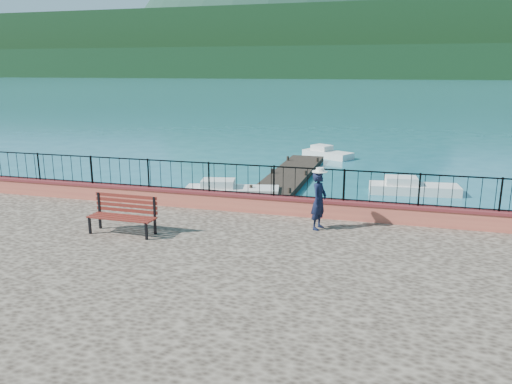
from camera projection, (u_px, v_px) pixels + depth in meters
The scene contains 12 objects.
ground at pixel (250, 298), 12.81m from camera, with size 2000.00×2000.00×0.00m, color #19596B.
parapet at pixel (283, 205), 15.91m from camera, with size 28.00×0.46×0.58m, color #CC6249.
railing at pixel (283, 182), 15.73m from camera, with size 27.00×0.05×0.95m, color black.
dock at pixel (280, 185), 24.51m from camera, with size 2.00×16.00×0.30m, color #2D231C.
far_forest at pixel (395, 63), 290.95m from camera, with size 900.00×60.00×18.00m, color black.
foothills at pixel (397, 44), 343.88m from camera, with size 900.00×120.00×44.00m, color black.
park_bench at pixel (123, 223), 14.00m from camera, with size 1.95×0.68×1.08m.
person at pixel (319, 201), 14.30m from camera, with size 0.61×0.40×1.69m, color black.
hat at pixel (320, 170), 14.08m from camera, with size 0.44×0.44×0.12m, color white.
boat_0 at pixel (232, 188), 22.91m from camera, with size 4.27×1.30×0.80m, color silver.
boat_1 at pixel (414, 185), 23.45m from camera, with size 4.08×1.30×0.80m, color silver.
boat_4 at pixel (328, 151), 32.94m from camera, with size 3.33×1.30×0.80m, color silver.
Camera 1 is at (3.33, -11.30, 5.73)m, focal length 35.00 mm.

